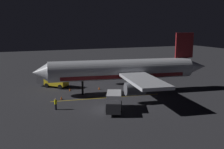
{
  "coord_description": "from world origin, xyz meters",
  "views": [
    {
      "loc": [
        -44.41,
        20.14,
        12.36
      ],
      "look_at": [
        0.0,
        2.0,
        3.5
      ],
      "focal_mm": 43.03,
      "sensor_mm": 36.0,
      "label": 1
    }
  ],
  "objects_px": {
    "baggage_truck": "(54,81)",
    "catering_truck": "(114,102)",
    "airliner": "(125,70)",
    "traffic_cone_under_wing": "(99,88)",
    "traffic_cone_near_left": "(61,98)",
    "ground_crew_worker": "(56,104)",
    "traffic_cone_near_right": "(70,90)"
  },
  "relations": [
    {
      "from": "airliner",
      "to": "traffic_cone_near_right",
      "type": "xyz_separation_m",
      "value": [
        4.76,
        9.32,
        -3.87
      ]
    },
    {
      "from": "catering_truck",
      "to": "traffic_cone_near_left",
      "type": "distance_m",
      "value": 10.73
    },
    {
      "from": "catering_truck",
      "to": "traffic_cone_near_right",
      "type": "distance_m",
      "value": 14.64
    },
    {
      "from": "baggage_truck",
      "to": "traffic_cone_near_right",
      "type": "bearing_deg",
      "value": -152.9
    },
    {
      "from": "ground_crew_worker",
      "to": "traffic_cone_under_wing",
      "type": "xyz_separation_m",
      "value": [
        9.52,
        -10.2,
        -0.64
      ]
    },
    {
      "from": "traffic_cone_near_right",
      "to": "traffic_cone_near_left",
      "type": "bearing_deg",
      "value": 152.88
    },
    {
      "from": "airliner",
      "to": "ground_crew_worker",
      "type": "xyz_separation_m",
      "value": [
        -5.86,
        13.98,
        -3.23
      ]
    },
    {
      "from": "ground_crew_worker",
      "to": "airliner",
      "type": "bearing_deg",
      "value": -67.26
    },
    {
      "from": "airliner",
      "to": "catering_truck",
      "type": "distance_m",
      "value": 11.66
    },
    {
      "from": "traffic_cone_near_left",
      "to": "baggage_truck",
      "type": "bearing_deg",
      "value": -2.91
    },
    {
      "from": "catering_truck",
      "to": "traffic_cone_under_wing",
      "type": "height_order",
      "value": "catering_truck"
    },
    {
      "from": "baggage_truck",
      "to": "traffic_cone_under_wing",
      "type": "relative_size",
      "value": 11.09
    },
    {
      "from": "baggage_truck",
      "to": "traffic_cone_near_left",
      "type": "height_order",
      "value": "baggage_truck"
    },
    {
      "from": "ground_crew_worker",
      "to": "traffic_cone_near_left",
      "type": "distance_m",
      "value": 5.65
    },
    {
      "from": "ground_crew_worker",
      "to": "traffic_cone_near_right",
      "type": "xyz_separation_m",
      "value": [
        10.62,
        -4.66,
        -0.64
      ]
    },
    {
      "from": "airliner",
      "to": "traffic_cone_under_wing",
      "type": "bearing_deg",
      "value": 45.86
    },
    {
      "from": "catering_truck",
      "to": "traffic_cone_under_wing",
      "type": "bearing_deg",
      "value": -10.27
    },
    {
      "from": "baggage_truck",
      "to": "ground_crew_worker",
      "type": "relative_size",
      "value": 3.51
    },
    {
      "from": "airliner",
      "to": "baggage_truck",
      "type": "height_order",
      "value": "airliner"
    },
    {
      "from": "traffic_cone_near_left",
      "to": "airliner",
      "type": "bearing_deg",
      "value": -87.22
    },
    {
      "from": "airliner",
      "to": "traffic_cone_near_right",
      "type": "height_order",
      "value": "airliner"
    },
    {
      "from": "airliner",
      "to": "traffic_cone_under_wing",
      "type": "relative_size",
      "value": 60.59
    },
    {
      "from": "catering_truck",
      "to": "traffic_cone_near_right",
      "type": "height_order",
      "value": "catering_truck"
    },
    {
      "from": "airliner",
      "to": "ground_crew_worker",
      "type": "relative_size",
      "value": 19.15
    },
    {
      "from": "baggage_truck",
      "to": "traffic_cone_near_left",
      "type": "relative_size",
      "value": 11.09
    },
    {
      "from": "baggage_truck",
      "to": "catering_truck",
      "type": "distance_m",
      "value": 19.4
    },
    {
      "from": "airliner",
      "to": "baggage_truck",
      "type": "bearing_deg",
      "value": 51.68
    },
    {
      "from": "traffic_cone_under_wing",
      "to": "traffic_cone_near_right",
      "type": "bearing_deg",
      "value": 78.85
    },
    {
      "from": "traffic_cone_near_left",
      "to": "ground_crew_worker",
      "type": "bearing_deg",
      "value": 159.97
    },
    {
      "from": "catering_truck",
      "to": "traffic_cone_near_right",
      "type": "bearing_deg",
      "value": 12.5
    },
    {
      "from": "airliner",
      "to": "traffic_cone_under_wing",
      "type": "distance_m",
      "value": 6.53
    },
    {
      "from": "baggage_truck",
      "to": "traffic_cone_near_right",
      "type": "distance_m",
      "value": 5.02
    }
  ]
}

